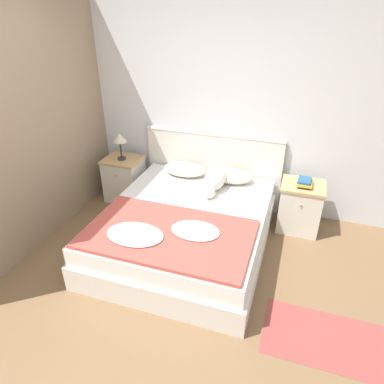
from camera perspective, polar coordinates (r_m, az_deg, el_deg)
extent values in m
plane|color=brown|center=(3.17, -9.38, -19.33)|extent=(16.00, 16.00, 0.00)
cube|color=silver|center=(4.24, 2.64, 14.27)|extent=(9.00, 0.06, 2.55)
cube|color=gray|center=(4.01, -23.17, 11.15)|extent=(0.06, 3.10, 2.55)
cube|color=silver|center=(3.75, -0.98, -7.21)|extent=(1.67, 2.00, 0.27)
cube|color=white|center=(3.62, -1.01, -4.21)|extent=(1.61, 1.94, 0.20)
cube|color=silver|center=(4.42, 3.39, 3.77)|extent=(1.75, 0.04, 0.94)
cylinder|color=silver|center=(4.24, 3.57, 9.53)|extent=(1.75, 0.06, 0.06)
cube|color=silver|center=(4.67, -11.17, 2.02)|extent=(0.45, 0.40, 0.55)
cube|color=tan|center=(4.54, -11.52, 5.29)|extent=(0.48, 0.42, 0.03)
sphere|color=tan|center=(4.44, -12.62, 2.66)|extent=(0.02, 0.02, 0.02)
cube|color=silver|center=(4.14, 17.50, -2.53)|extent=(0.45, 0.40, 0.55)
cube|color=tan|center=(4.00, 18.10, 1.02)|extent=(0.48, 0.42, 0.03)
sphere|color=tan|center=(3.88, 17.67, -2.09)|extent=(0.02, 0.02, 0.02)
ellipsoid|color=beige|center=(4.26, -1.18, 3.81)|extent=(0.54, 0.34, 0.14)
ellipsoid|color=beige|center=(4.12, 6.35, 2.72)|extent=(0.54, 0.34, 0.14)
cube|color=#BC4C42|center=(3.18, -3.94, -6.96)|extent=(1.54, 0.93, 0.04)
ellipsoid|color=silver|center=(3.16, -9.48, -6.94)|extent=(0.54, 0.37, 0.03)
ellipsoid|color=silver|center=(3.17, 0.57, -6.41)|extent=(0.46, 0.33, 0.03)
ellipsoid|color=silver|center=(3.93, 3.90, 2.19)|extent=(0.23, 0.43, 0.22)
sphere|color=silver|center=(3.74, 2.89, -0.05)|extent=(0.14, 0.14, 0.14)
ellipsoid|color=silver|center=(3.70, 2.63, -0.61)|extent=(0.06, 0.08, 0.06)
cone|color=silver|center=(3.74, 2.39, 0.81)|extent=(0.04, 0.04, 0.05)
cone|color=silver|center=(3.72, 3.52, 0.63)|extent=(0.04, 0.04, 0.05)
ellipsoid|color=silver|center=(4.11, 5.00, 2.45)|extent=(0.13, 0.20, 0.08)
cube|color=#232328|center=(3.97, 18.14, 1.20)|extent=(0.14, 0.20, 0.02)
cube|color=gold|center=(3.96, 18.28, 1.50)|extent=(0.16, 0.22, 0.02)
cube|color=#285689|center=(3.95, 18.25, 1.83)|extent=(0.15, 0.19, 0.03)
cylinder|color=#2D2D33|center=(4.52, -11.63, 5.50)|extent=(0.11, 0.11, 0.02)
cylinder|color=#2D2D33|center=(4.48, -11.78, 6.90)|extent=(0.02, 0.02, 0.22)
cone|color=beige|center=(4.42, -11.99, 8.87)|extent=(0.17, 0.17, 0.11)
cube|color=#93423D|center=(3.15, 21.61, -21.90)|extent=(1.01, 0.57, 0.00)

